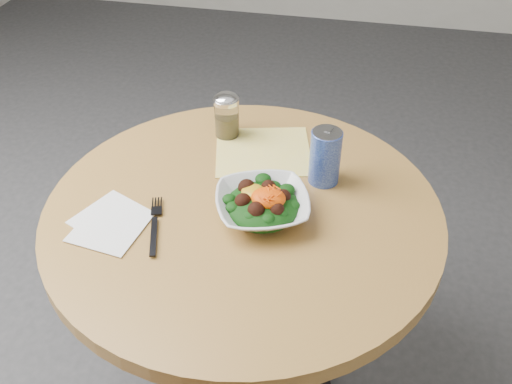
% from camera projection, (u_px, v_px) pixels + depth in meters
% --- Properties ---
extents(table, '(0.90, 0.90, 0.75)m').
position_uv_depth(table, '(244.00, 267.00, 1.41)').
color(table, black).
rests_on(table, ground).
extents(cloth_napkin, '(0.28, 0.27, 0.00)m').
position_uv_depth(cloth_napkin, '(263.00, 151.00, 1.45)').
color(cloth_napkin, yellow).
rests_on(cloth_napkin, table).
extents(paper_napkins, '(0.19, 0.20, 0.00)m').
position_uv_depth(paper_napkins, '(110.00, 223.00, 1.24)').
color(paper_napkins, white).
rests_on(paper_napkins, table).
extents(salad_bowl, '(0.26, 0.26, 0.08)m').
position_uv_depth(salad_bowl, '(262.00, 205.00, 1.25)').
color(salad_bowl, silver).
rests_on(salad_bowl, table).
extents(fork, '(0.07, 0.19, 0.00)m').
position_uv_depth(fork, '(155.00, 223.00, 1.23)').
color(fork, black).
rests_on(fork, table).
extents(spice_shaker, '(0.07, 0.07, 0.12)m').
position_uv_depth(spice_shaker, '(227.00, 116.00, 1.48)').
color(spice_shaker, silver).
rests_on(spice_shaker, table).
extents(beverage_can, '(0.07, 0.07, 0.14)m').
position_uv_depth(beverage_can, '(325.00, 157.00, 1.32)').
color(beverage_can, '#0D1B90').
rests_on(beverage_can, table).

